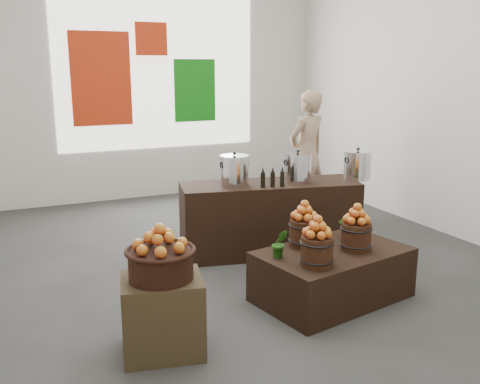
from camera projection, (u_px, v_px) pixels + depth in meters
name	position (u px, v px, depth m)	size (l,w,h in m)	color
ground	(230.00, 268.00, 5.68)	(7.00, 7.00, 0.00)	#393937
back_wall	(139.00, 72.00, 8.32)	(6.00, 0.04, 4.00)	beige
back_opening	(158.00, 72.00, 8.42)	(3.20, 0.02, 2.40)	white
deco_red_left	(101.00, 79.00, 8.07)	(0.90, 0.04, 1.40)	#B6290E
deco_green_right	(195.00, 91.00, 8.73)	(0.70, 0.04, 1.00)	#106C11
deco_red_upper	(151.00, 39.00, 8.26)	(0.50, 0.04, 0.50)	#B6290E
crate	(163.00, 315.00, 3.96)	(0.59, 0.48, 0.59)	#4E3F24
wicker_basket	(161.00, 265.00, 3.87)	(0.47, 0.47, 0.21)	black
apples_in_basket	(160.00, 238.00, 3.82)	(0.37, 0.37, 0.20)	#A20514
display_table	(332.00, 274.00, 4.89)	(1.35, 0.83, 0.47)	black
apple_bucket_front_left	(317.00, 251.00, 4.44)	(0.27, 0.27, 0.25)	#37180F
apples_in_bucket_front_left	(318.00, 227.00, 4.39)	(0.20, 0.20, 0.18)	#A20514
apple_bucket_front_right	(356.00, 237.00, 4.82)	(0.27, 0.27, 0.25)	#37180F
apples_in_bucket_front_right	(357.00, 214.00, 4.77)	(0.20, 0.20, 0.18)	#A20514
apple_bucket_rear	(304.00, 233.00, 4.93)	(0.27, 0.27, 0.25)	#37180F
apples_in_bucket_rear	(305.00, 210.00, 4.88)	(0.20, 0.20, 0.18)	#A20514
herb_garnish_right	(349.00, 226.00, 5.15)	(0.23, 0.20, 0.25)	#1E5912
herb_garnish_left	(280.00, 243.00, 4.63)	(0.14, 0.11, 0.26)	#1E5912
counter	(270.00, 218.00, 6.08)	(1.99, 0.63, 0.82)	black
stock_pot_left	(234.00, 171.00, 5.87)	(0.31, 0.31, 0.31)	silver
stock_pot_center	(297.00, 168.00, 6.02)	(0.31, 0.31, 0.31)	silver
stock_pot_right	(357.00, 166.00, 6.17)	(0.31, 0.31, 0.31)	silver
oil_cruets	(275.00, 177.00, 5.77)	(0.22, 0.05, 0.23)	black
shopper	(307.00, 154.00, 7.54)	(0.65, 0.42, 1.77)	#9C7C5F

